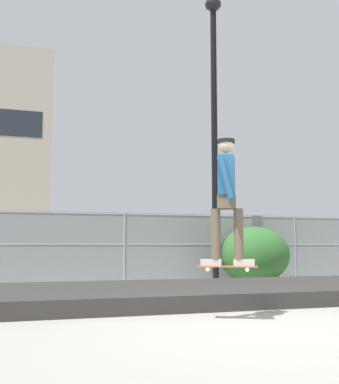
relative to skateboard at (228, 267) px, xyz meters
The scene contains 9 objects.
ground_plane 1.05m from the skateboard, 81.77° to the right, with size 120.00×120.00×0.00m, color #9E998E.
gravel_berm 2.60m from the skateboard, 87.49° to the left, with size 15.82×3.53×0.26m, color #33302D.
skateboard is the anchor object (origin of this frame).
skater 1.01m from the skateboard, 104.04° to the right, with size 0.68×0.62×1.75m.
chain_fence 6.63m from the skateboard, 89.04° to the left, with size 20.52×0.06×1.85m.
street_lamp 7.39m from the skateboard, 68.06° to the left, with size 0.44×0.44×7.71m.
parked_car_mid 9.31m from the skateboard, 82.35° to the left, with size 4.50×2.15×1.66m.
shrub_center 6.70m from the skateboard, 59.14° to the left, with size 1.93×1.58×1.49m.
shrub_right 7.04m from the skateboard, 58.62° to the left, with size 1.25×1.03×0.97m.
Camera 1 is at (-2.95, -5.38, 0.99)m, focal length 46.54 mm.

